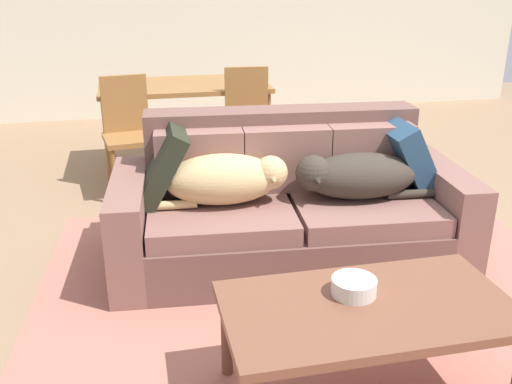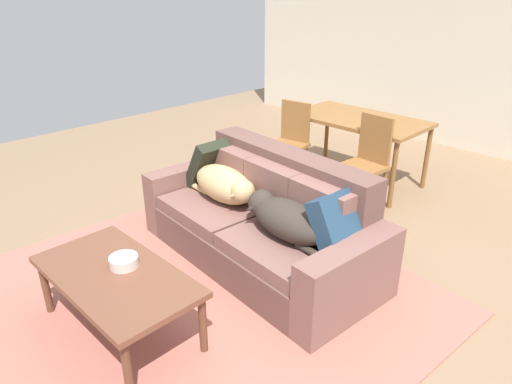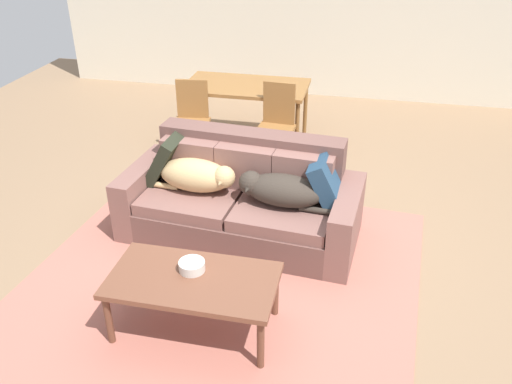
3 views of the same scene
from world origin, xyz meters
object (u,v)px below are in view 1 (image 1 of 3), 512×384
(dog_on_right_cushion, at_px, (354,176))
(dining_chair_near_left, at_px, (129,129))
(coffee_table, at_px, (368,315))
(dining_chair_near_right, at_px, (248,120))
(throw_pillow_by_left_arm, at_px, (161,164))
(throw_pillow_by_right_arm, at_px, (407,156))
(dog_on_left_cushion, at_px, (227,179))
(bowl_on_coffee_table, at_px, (354,287))
(couch, at_px, (288,207))
(dining_table, at_px, (184,91))

(dog_on_right_cushion, bearing_deg, dining_chair_near_left, 134.98)
(coffee_table, distance_m, dining_chair_near_right, 2.74)
(throw_pillow_by_left_arm, distance_m, dining_chair_near_right, 1.54)
(throw_pillow_by_right_arm, bearing_deg, dining_chair_near_right, 116.11)
(dog_on_left_cushion, relative_size, dog_on_right_cushion, 0.98)
(bowl_on_coffee_table, bearing_deg, throw_pillow_by_left_arm, 116.99)
(coffee_table, xyz_separation_m, dining_chair_near_left, (-0.89, 2.69, 0.11))
(throw_pillow_by_right_arm, xyz_separation_m, bowl_on_coffee_table, (-0.82, -1.21, -0.13))
(throw_pillow_by_left_arm, bearing_deg, bowl_on_coffee_table, -63.01)
(dog_on_left_cushion, height_order, bowl_on_coffee_table, dog_on_left_cushion)
(couch, xyz_separation_m, throw_pillow_by_right_arm, (0.75, -0.02, 0.29))
(dog_on_left_cushion, distance_m, dining_table, 2.03)
(bowl_on_coffee_table, distance_m, dining_chair_near_right, 2.65)
(couch, relative_size, throw_pillow_by_left_arm, 4.65)
(bowl_on_coffee_table, relative_size, dining_table, 0.13)
(couch, distance_m, dining_chair_near_left, 1.67)
(coffee_table, height_order, dining_table, dining_table)
(dining_chair_near_right, bearing_deg, coffee_table, -87.46)
(dog_on_right_cushion, bearing_deg, dining_chair_near_right, 106.02)
(couch, bearing_deg, dining_table, 107.01)
(dog_on_right_cushion, distance_m, dining_chair_near_right, 1.60)
(dining_table, distance_m, dining_chair_near_right, 0.73)
(throw_pillow_by_left_arm, distance_m, dining_table, 1.88)
(couch, height_order, dog_on_left_cushion, couch)
(dining_table, height_order, dining_chair_near_right, dining_chair_near_right)
(dog_on_right_cushion, bearing_deg, coffee_table, -103.91)
(dog_on_left_cushion, height_order, dining_table, dining_table)
(dog_on_left_cushion, relative_size, coffee_table, 0.71)
(coffee_table, bearing_deg, dining_table, 96.83)
(coffee_table, relative_size, bowl_on_coffee_table, 6.28)
(throw_pillow_by_right_arm, height_order, dining_chair_near_right, dining_chair_near_right)
(dog_on_right_cushion, distance_m, dining_chair_near_left, 1.99)
(couch, distance_m, dining_chair_near_right, 1.44)
(dog_on_left_cushion, xyz_separation_m, coffee_table, (0.35, -1.24, -0.16))
(dog_on_left_cushion, height_order, throw_pillow_by_left_arm, throw_pillow_by_left_arm)
(bowl_on_coffee_table, xyz_separation_m, dining_chair_near_left, (-0.86, 2.60, 0.03))
(bowl_on_coffee_table, height_order, dining_table, dining_table)
(throw_pillow_by_left_arm, height_order, dining_chair_near_right, dining_chair_near_right)
(dog_on_left_cushion, relative_size, throw_pillow_by_right_arm, 1.91)
(dog_on_left_cushion, height_order, dog_on_right_cushion, dog_on_left_cushion)
(dining_chair_near_left, height_order, dining_chair_near_right, dining_chair_near_right)
(throw_pillow_by_left_arm, xyz_separation_m, dining_table, (0.32, 1.85, 0.05))
(coffee_table, xyz_separation_m, dining_table, (-0.39, 3.27, 0.28))
(dog_on_right_cushion, relative_size, dining_table, 0.58)
(bowl_on_coffee_table, bearing_deg, couch, 86.96)
(coffee_table, bearing_deg, dining_chair_near_right, 88.29)
(dog_on_left_cushion, relative_size, bowl_on_coffee_table, 4.49)
(bowl_on_coffee_table, bearing_deg, dining_chair_near_left, 108.30)
(couch, distance_m, dog_on_right_cushion, 0.45)
(bowl_on_coffee_table, relative_size, dining_chair_near_right, 0.19)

